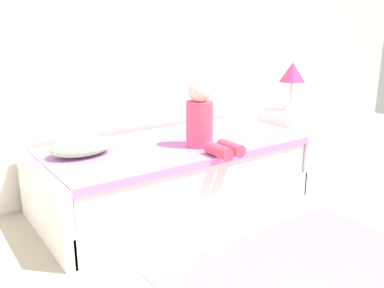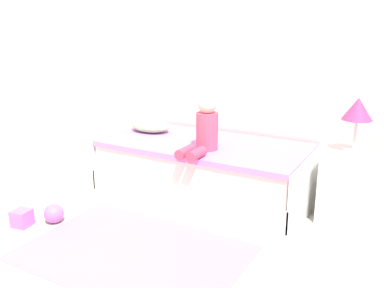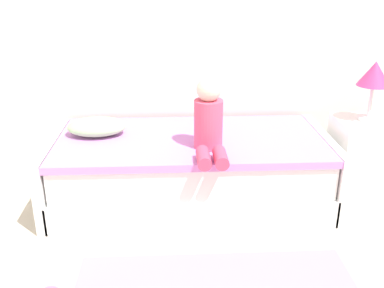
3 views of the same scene
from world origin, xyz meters
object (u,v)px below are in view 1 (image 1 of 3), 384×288
at_px(child_figure, 203,121).
at_px(table_lamp, 292,75).
at_px(nightstand, 288,140).
at_px(pillow, 81,147).
at_px(bed, 174,174).

bearing_deg(child_figure, table_lamp, 12.28).
relative_size(nightstand, table_lamp, 1.33).
xyz_separation_m(nightstand, pillow, (-2.05, 0.06, 0.26)).
xyz_separation_m(bed, table_lamp, (1.35, 0.04, 0.69)).
bearing_deg(nightstand, pillow, 178.32).
relative_size(nightstand, child_figure, 1.18).
distance_m(bed, table_lamp, 1.52).
bearing_deg(nightstand, bed, -178.31).
height_order(bed, nightstand, nightstand).
distance_m(bed, child_figure, 0.53).
xyz_separation_m(nightstand, table_lamp, (0.00, 0.00, 0.64)).
distance_m(bed, pillow, 0.78).
relative_size(table_lamp, pillow, 1.02).
relative_size(bed, table_lamp, 4.69).
distance_m(bed, nightstand, 1.35).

